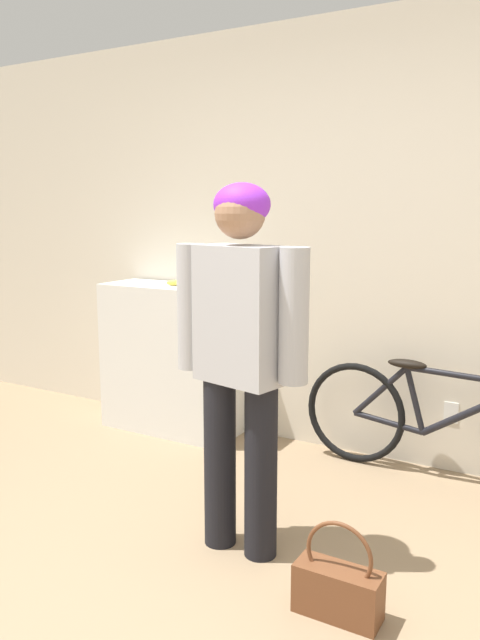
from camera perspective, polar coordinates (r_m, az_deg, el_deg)
name	(u,v)px	position (r m, az deg, el deg)	size (l,w,h in m)	color
wall_back	(366,242)	(3.78, 11.42, 6.98)	(8.00, 0.07, 2.60)	beige
side_shelf	(172,358)	(4.26, -6.28, -3.48)	(0.93, 0.40, 1.00)	white
person	(240,342)	(2.62, 0.01, -2.05)	(0.62, 0.27, 1.60)	black
bicycle	(446,424)	(3.65, 18.31, -9.01)	(1.66, 0.46, 0.68)	black
banana	(184,284)	(4.06, -5.16, 3.34)	(0.28, 0.08, 0.04)	#EAD64C
handbag	(338,588)	(2.53, 8.95, -23.03)	(0.32, 0.13, 0.38)	brown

